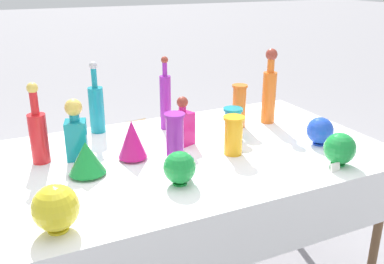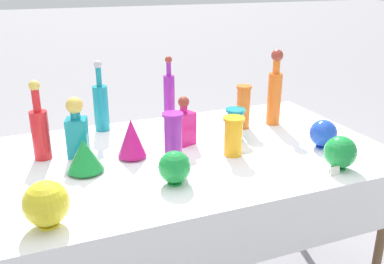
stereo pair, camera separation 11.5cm
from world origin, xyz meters
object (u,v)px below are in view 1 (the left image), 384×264
object	(u,v)px
square_decanter_1	(76,132)
round_bowl_2	(56,208)
fluted_vase_0	(86,158)
cardboard_box_behind_left	(124,157)
round_bowl_0	(180,167)
tall_bottle_2	(96,106)
square_decanter_0	(183,125)
slender_vase_2	(233,122)
slender_vase_0	(234,134)
fluted_vase_1	(132,139)
slender_vase_1	(175,138)
round_bowl_1	(320,131)
round_bowl_3	(340,149)
tall_bottle_3	(269,90)
tall_bottle_1	(38,133)
tall_bottle_0	(165,99)
slender_vase_3	(239,105)

from	to	relation	value
square_decanter_1	round_bowl_2	xyz separation A→B (m)	(-0.18, -0.57, -0.04)
fluted_vase_0	round_bowl_2	bearing A→B (deg)	-115.92
cardboard_box_behind_left	round_bowl_0	bearing A→B (deg)	-97.90
tall_bottle_2	square_decanter_1	size ratio (longest dim) A/B	1.34
fluted_vase_0	tall_bottle_2	bearing A→B (deg)	71.45
square_decanter_0	slender_vase_2	world-z (taller)	square_decanter_0
slender_vase_0	fluted_vase_1	distance (m)	0.47
square_decanter_0	slender_vase_1	distance (m)	0.24
round_bowl_1	square_decanter_1	bearing A→B (deg)	163.00
round_bowl_3	slender_vase_0	bearing A→B (deg)	139.49
tall_bottle_2	square_decanter_1	distance (m)	0.35
tall_bottle_3	round_bowl_2	size ratio (longest dim) A/B	2.57
round_bowl_0	cardboard_box_behind_left	size ratio (longest dim) A/B	0.26
fluted_vase_0	cardboard_box_behind_left	distance (m)	1.62
slender_vase_0	tall_bottle_2	bearing A→B (deg)	131.33
round_bowl_3	square_decanter_1	bearing A→B (deg)	151.14
square_decanter_0	round_bowl_0	size ratio (longest dim) A/B	1.75
square_decanter_0	round_bowl_2	distance (m)	0.87
square_decanter_1	round_bowl_1	xyz separation A→B (m)	(1.12, -0.34, -0.06)
tall_bottle_1	square_decanter_1	size ratio (longest dim) A/B	1.30
fluted_vase_0	cardboard_box_behind_left	bearing A→B (deg)	68.47
round_bowl_2	slender_vase_0	bearing A→B (deg)	19.73
tall_bottle_0	round_bowl_1	xyz separation A→B (m)	(0.60, -0.55, -0.09)
tall_bottle_2	tall_bottle_3	distance (m)	0.95
square_decanter_0	slender_vase_3	distance (m)	0.40
fluted_vase_1	slender_vase_1	bearing A→B (deg)	-40.27
round_bowl_0	square_decanter_1	bearing A→B (deg)	126.28
slender_vase_1	cardboard_box_behind_left	world-z (taller)	slender_vase_1
tall_bottle_0	slender_vase_0	xyz separation A→B (m)	(0.15, -0.47, -0.07)
square_decanter_1	slender_vase_2	distance (m)	0.78
slender_vase_2	fluted_vase_0	distance (m)	0.79
square_decanter_1	slender_vase_1	world-z (taller)	square_decanter_1
round_bowl_0	slender_vase_2	bearing A→B (deg)	38.23
fluted_vase_1	tall_bottle_2	bearing A→B (deg)	97.43
slender_vase_2	slender_vase_3	distance (m)	0.18
slender_vase_1	fluted_vase_0	size ratio (longest dim) A/B	1.52
tall_bottle_1	fluted_vase_1	world-z (taller)	tall_bottle_1
tall_bottle_2	fluted_vase_0	distance (m)	0.53
round_bowl_0	fluted_vase_1	bearing A→B (deg)	106.48
round_bowl_0	round_bowl_1	size ratio (longest dim) A/B	1.00
slender_vase_1	round_bowl_0	bearing A→B (deg)	-108.01
tall_bottle_1	round_bowl_0	xyz separation A→B (m)	(0.48, -0.47, -0.07)
square_decanter_0	square_decanter_1	world-z (taller)	square_decanter_1
tall_bottle_2	tall_bottle_3	size ratio (longest dim) A/B	0.91
square_decanter_0	fluted_vase_1	bearing A→B (deg)	-165.77
slender_vase_2	slender_vase_0	bearing A→B (deg)	-119.62
square_decanter_1	slender_vase_2	size ratio (longest dim) A/B	1.79
slender_vase_1	square_decanter_0	bearing A→B (deg)	57.72
tall_bottle_3	round_bowl_3	world-z (taller)	tall_bottle_3
slender_vase_1	fluted_vase_1	distance (m)	0.21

